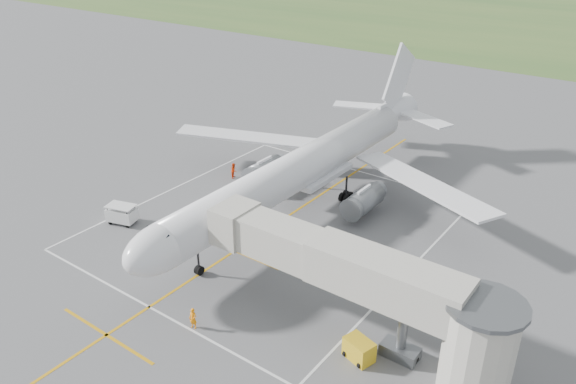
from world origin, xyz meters
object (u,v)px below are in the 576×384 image
Objects in this scene: airliner at (303,168)px; baggage_cart at (122,214)px; ramp_worker_nose at (193,319)px; ramp_worker_wing at (234,170)px; gpu_unit at (359,350)px; jet_bridge at (375,288)px.

airliner is 18.44m from baggage_cart.
ramp_worker_nose is 26.32m from ramp_worker_wing.
ramp_worker_nose is at bearing -142.53° from gpu_unit.
ramp_worker_nose is (4.51, -20.43, -3.56)m from airliner.
jet_bridge is at bearing 15.97° from ramp_worker_nose.
ramp_worker_nose is (-11.31, -4.37, 0.08)m from gpu_unit.
baggage_cart reaches higher than gpu_unit.
airliner is at bearing 150.88° from gpu_unit.
ramp_worker_nose is at bearing -77.56° from airliner.
jet_bridge reaches higher than ramp_worker_wing.
jet_bridge is at bearing 109.23° from gpu_unit.
ramp_worker_wing is at bearing 111.86° from ramp_worker_nose.
jet_bridge reaches higher than gpu_unit.
gpu_unit is 12.12m from ramp_worker_nose.
ramp_worker_wing is at bearing 173.55° from airliner.
ramp_worker_nose reaches higher than gpu_unit.
airliner is at bearing -122.08° from ramp_worker_wing.
gpu_unit is at bearing -45.45° from airliner.
airliner is 21.22m from jet_bridge.
airliner is at bearing 137.81° from jet_bridge.
airliner reaches higher than jet_bridge.
ramp_worker_wing is (-10.50, 1.19, -3.51)m from airliner.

